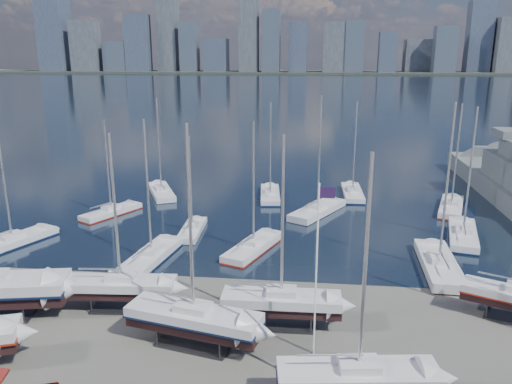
# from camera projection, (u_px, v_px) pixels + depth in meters

# --- Properties ---
(ground) EXTENTS (1400.00, 1400.00, 0.00)m
(ground) POSITION_uv_depth(u_px,v_px,m) (244.00, 338.00, 36.72)
(ground) COLOR #605E59
(ground) RESTS_ON ground
(water) EXTENTS (1400.00, 600.00, 0.40)m
(water) POSITION_uv_depth(u_px,v_px,m) (307.00, 87.00, 333.81)
(water) COLOR #172735
(water) RESTS_ON ground
(far_shore) EXTENTS (1400.00, 80.00, 2.20)m
(far_shore) POSITION_uv_depth(u_px,v_px,m) (311.00, 72.00, 582.62)
(far_shore) COLOR #2D332D
(far_shore) RESTS_ON ground
(skyline) EXTENTS (639.14, 43.80, 107.69)m
(skyline) POSITION_uv_depth(u_px,v_px,m) (305.00, 38.00, 567.46)
(skyline) COLOR #475166
(skyline) RESTS_ON far_shore
(sailboat_cradle_2) EXTENTS (9.00, 3.16, 14.55)m
(sailboat_cradle_2) POSITION_uv_depth(u_px,v_px,m) (121.00, 286.00, 40.54)
(sailboat_cradle_2) COLOR #2D2D33
(sailboat_cradle_2) RESTS_ON ground
(sailboat_cradle_3) EXTENTS (10.26, 4.94, 15.99)m
(sailboat_cradle_3) POSITION_uv_depth(u_px,v_px,m) (194.00, 319.00, 35.39)
(sailboat_cradle_3) COLOR #2D2D33
(sailboat_cradle_3) RESTS_ON ground
(sailboat_cradle_4) EXTENTS (9.09, 2.71, 14.85)m
(sailboat_cradle_4) POSITION_uv_depth(u_px,v_px,m) (281.00, 302.00, 37.94)
(sailboat_cradle_4) COLOR #2D2D33
(sailboat_cradle_4) RESTS_ON ground
(sailboat_cradle_5) EXTENTS (9.75, 3.86, 15.38)m
(sailboat_cradle_5) POSITION_uv_depth(u_px,v_px,m) (358.00, 378.00, 28.93)
(sailboat_cradle_5) COLOR #2D2D33
(sailboat_cradle_5) RESTS_ON ground
(sailboat_moored_0) EXTENTS (6.61, 10.35, 15.05)m
(sailboat_moored_0) POSITION_uv_depth(u_px,v_px,m) (13.00, 243.00, 54.52)
(sailboat_moored_0) COLOR black
(sailboat_moored_0) RESTS_ON water
(sailboat_moored_1) EXTENTS (6.21, 8.80, 12.97)m
(sailboat_moored_1) POSITION_uv_depth(u_px,v_px,m) (111.00, 213.00, 65.10)
(sailboat_moored_1) COLOR black
(sailboat_moored_1) RESTS_ON water
(sailboat_moored_2) EXTENTS (6.77, 10.16, 14.99)m
(sailboat_moored_2) POSITION_uv_depth(u_px,v_px,m) (161.00, 193.00, 74.40)
(sailboat_moored_2) COLOR black
(sailboat_moored_2) RESTS_ON water
(sailboat_moored_3) EXTENTS (4.29, 10.36, 15.03)m
(sailboat_moored_3) POSITION_uv_depth(u_px,v_px,m) (152.00, 258.00, 50.66)
(sailboat_moored_3) COLOR black
(sailboat_moored_3) RESTS_ON water
(sailboat_moored_4) EXTENTS (2.54, 8.03, 12.01)m
(sailboat_moored_4) POSITION_uv_depth(u_px,v_px,m) (192.00, 231.00, 58.41)
(sailboat_moored_4) COLOR black
(sailboat_moored_4) RESTS_ON water
(sailboat_moored_5) EXTENTS (3.66, 9.91, 14.48)m
(sailboat_moored_5) POSITION_uv_depth(u_px,v_px,m) (270.00, 196.00, 72.99)
(sailboat_moored_5) COLOR black
(sailboat_moored_5) RESTS_ON water
(sailboat_moored_6) EXTENTS (5.97, 10.03, 14.50)m
(sailboat_moored_6) POSITION_uv_depth(u_px,v_px,m) (254.00, 248.00, 53.12)
(sailboat_moored_6) COLOR black
(sailboat_moored_6) RESTS_ON water
(sailboat_moored_7) EXTENTS (7.77, 10.78, 16.11)m
(sailboat_moored_7) POSITION_uv_depth(u_px,v_px,m) (318.00, 212.00, 65.50)
(sailboat_moored_7) COLOR black
(sailboat_moored_7) RESTS_ON water
(sailboat_moored_8) EXTENTS (2.93, 9.77, 14.53)m
(sailboat_moored_8) POSITION_uv_depth(u_px,v_px,m) (352.00, 194.00, 73.92)
(sailboat_moored_8) COLOR black
(sailboat_moored_8) RESTS_ON water
(sailboat_moored_9) EXTENTS (3.64, 11.34, 16.92)m
(sailboat_moored_9) POSITION_uv_depth(u_px,v_px,m) (439.00, 266.00, 48.46)
(sailboat_moored_9) COLOR black
(sailboat_moored_9) RESTS_ON water
(sailboat_moored_10) EXTENTS (5.23, 10.84, 15.62)m
(sailboat_moored_10) POSITION_uv_depth(u_px,v_px,m) (463.00, 236.00, 56.58)
(sailboat_moored_10) COLOR black
(sailboat_moored_10) RESTS_ON water
(sailboat_moored_11) EXTENTS (5.59, 10.36, 14.92)m
(sailboat_moored_11) POSITION_uv_depth(u_px,v_px,m) (451.00, 208.00, 67.02)
(sailboat_moored_11) COLOR black
(sailboat_moored_11) RESTS_ON water
(flagpole) EXTENTS (1.09, 0.12, 12.32)m
(flagpole) POSITION_uv_depth(u_px,v_px,m) (318.00, 259.00, 32.98)
(flagpole) COLOR white
(flagpole) RESTS_ON ground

